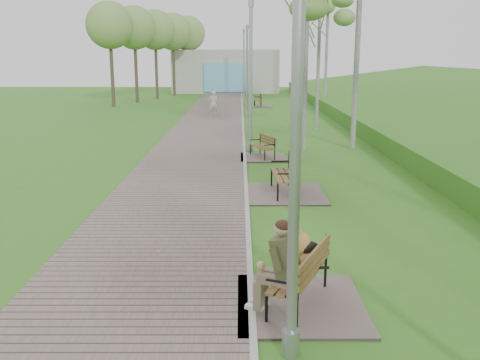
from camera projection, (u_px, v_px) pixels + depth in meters
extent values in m
cube|color=#655852|center=(204.00, 137.00, 23.30)|extent=(3.50, 67.00, 0.04)
cube|color=#999993|center=(244.00, 137.00, 23.30)|extent=(0.10, 67.00, 0.05)
cube|color=#9E9E99|center=(226.00, 71.00, 51.58)|extent=(10.00, 5.00, 4.00)
cube|color=#56A1C1|center=(225.00, 78.00, 49.16)|extent=(4.00, 0.20, 2.60)
cube|color=#655852|center=(300.00, 304.00, 7.68)|extent=(1.80, 2.00, 0.04)
cube|color=brown|center=(298.00, 276.00, 7.58)|extent=(1.02, 1.56, 0.04)
cube|color=brown|center=(315.00, 261.00, 7.42)|extent=(0.65, 1.39, 0.33)
cube|color=#655852|center=(285.00, 194.00, 13.79)|extent=(2.02, 2.25, 0.04)
cube|color=brown|center=(283.00, 175.00, 13.68)|extent=(0.57, 1.70, 0.04)
cube|color=brown|center=(294.00, 164.00, 13.63)|extent=(0.11, 1.69, 0.37)
cube|color=#655852|center=(263.00, 158.00, 18.65)|extent=(1.59, 1.76, 0.04)
cube|color=brown|center=(262.00, 147.00, 18.57)|extent=(0.85, 1.37, 0.04)
cube|color=brown|center=(268.00, 140.00, 18.59)|extent=(0.52, 1.24, 0.29)
cube|color=#655852|center=(258.00, 106.00, 37.32)|extent=(1.88, 2.09, 0.04)
cube|color=brown|center=(258.00, 100.00, 37.22)|extent=(0.47, 1.57, 0.04)
cube|color=brown|center=(261.00, 96.00, 37.16)|extent=(0.04, 1.57, 0.34)
cylinder|color=#919499|center=(291.00, 343.00, 6.37)|extent=(0.22, 0.22, 0.33)
cylinder|color=#919499|center=(296.00, 128.00, 5.78)|extent=(0.13, 0.13, 5.47)
cylinder|color=#919499|center=(250.00, 147.00, 19.90)|extent=(0.21, 0.21, 0.31)
cylinder|color=#919499|center=(251.00, 80.00, 19.34)|extent=(0.13, 0.13, 5.23)
cylinder|color=#919499|center=(251.00, 3.00, 18.74)|extent=(0.19, 0.19, 0.26)
cylinder|color=#919499|center=(247.00, 114.00, 31.35)|extent=(0.20, 0.20, 0.30)
cylinder|color=#919499|center=(247.00, 73.00, 30.81)|extent=(0.12, 0.12, 5.02)
cylinder|color=#919499|center=(247.00, 27.00, 30.23)|extent=(0.18, 0.18, 0.25)
cylinder|color=#919499|center=(244.00, 96.00, 44.84)|extent=(0.22, 0.22, 0.32)
cylinder|color=#919499|center=(244.00, 65.00, 44.26)|extent=(0.13, 0.13, 5.40)
cylinder|color=#919499|center=(244.00, 31.00, 43.64)|extent=(0.19, 0.19, 0.27)
imported|color=silver|center=(214.00, 103.00, 31.89)|extent=(0.57, 0.41, 1.45)
cylinder|color=silver|center=(304.00, 2.00, 17.21)|extent=(0.19, 0.19, 10.36)
cylinder|color=silver|center=(306.00, 55.00, 19.50)|extent=(0.17, 0.17, 7.05)
cylinder|color=silver|center=(359.00, 15.00, 19.39)|extent=(0.20, 0.20, 9.88)
cylinder|color=silver|center=(319.00, 52.00, 24.74)|extent=(0.17, 0.17, 7.34)
cylinder|color=silver|center=(327.00, 43.00, 33.73)|extent=(0.17, 0.17, 8.51)
cylinder|color=silver|center=(307.00, 30.00, 42.59)|extent=(0.19, 0.19, 10.97)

